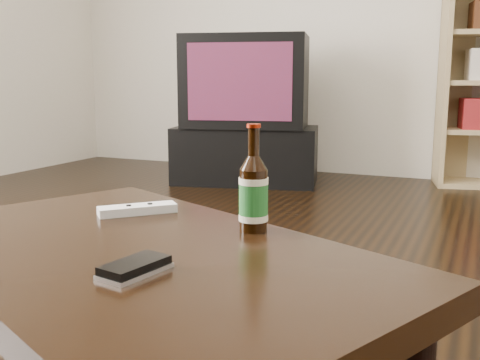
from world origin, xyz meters
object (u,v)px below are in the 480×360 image
at_px(tv, 246,82).
at_px(coffee_table, 137,273).
at_px(phone, 135,268).
at_px(tv_stand, 246,155).
at_px(beer_bottle, 253,194).
at_px(remote, 137,209).

height_order(tv, coffee_table, tv).
bearing_deg(phone, tv_stand, 120.60).
relative_size(beer_bottle, remote, 1.35).
xyz_separation_m(beer_bottle, phone, (-0.08, -0.32, -0.07)).
relative_size(tv_stand, coffee_table, 0.79).
xyz_separation_m(tv, remote, (0.76, -2.41, -0.28)).
height_order(coffee_table, remote, remote).
height_order(tv, remote, tv).
distance_m(tv_stand, coffee_table, 2.78).
bearing_deg(tv, remote, -86.07).
bearing_deg(remote, coffee_table, -12.75).
relative_size(tv, remote, 5.48).
bearing_deg(coffee_table, remote, 123.29).
xyz_separation_m(tv, beer_bottle, (1.06, -2.43, -0.21)).
bearing_deg(beer_bottle, tv_stand, 113.52).
xyz_separation_m(coffee_table, phone, (0.08, -0.12, 0.06)).
bearing_deg(remote, beer_bottle, 38.61).
bearing_deg(tv_stand, tv, -90.00).
bearing_deg(tv_stand, coffee_table, -84.59).
relative_size(tv, coffee_table, 0.75).
bearing_deg(phone, beer_bottle, 87.45).
xyz_separation_m(coffee_table, beer_bottle, (0.16, 0.19, 0.13)).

